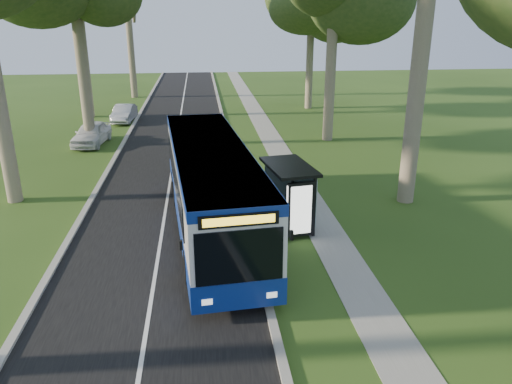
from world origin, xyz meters
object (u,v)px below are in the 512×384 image
at_px(bus_stop_sign, 269,227).
at_px(litter_bin, 260,187).
at_px(bus_shelter, 294,187).
at_px(car_white, 91,133).
at_px(car_silver, 124,113).
at_px(bus, 211,188).

distance_m(bus_stop_sign, litter_bin, 7.24).
bearing_deg(bus_shelter, car_white, 116.55).
bearing_deg(litter_bin, car_silver, 115.38).
bearing_deg(car_silver, bus, -69.38).
bearing_deg(bus_shelter, bus, 165.71).
distance_m(litter_bin, car_silver, 20.39).
bearing_deg(bus, bus_shelter, -10.54).
bearing_deg(bus, car_white, 111.73).
xyz_separation_m(car_white, car_silver, (1.13, 7.25, -0.08)).
relative_size(litter_bin, car_white, 0.22).
xyz_separation_m(bus_stop_sign, car_silver, (-8.17, 25.55, -0.95)).
bearing_deg(bus_stop_sign, car_white, 97.73).
xyz_separation_m(litter_bin, car_silver, (-8.74, 18.42, 0.17)).
height_order(bus_shelter, car_white, bus_shelter).
bearing_deg(car_white, litter_bin, -42.08).
relative_size(bus_stop_sign, car_silver, 0.65).
xyz_separation_m(litter_bin, car_white, (-9.87, 11.17, 0.25)).
height_order(bus_stop_sign, bus_shelter, bus_stop_sign).
xyz_separation_m(bus_shelter, car_white, (-10.75, 15.02, -1.08)).
relative_size(car_white, car_silver, 1.09).
distance_m(bus, bus_shelter, 3.25).
bearing_deg(bus_stop_sign, bus, 97.39).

